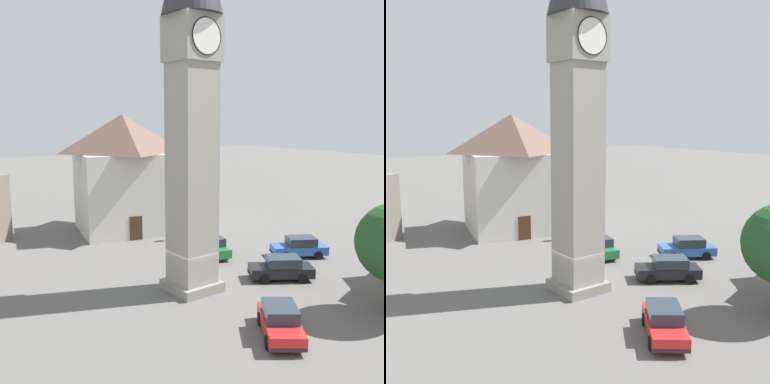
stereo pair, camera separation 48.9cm
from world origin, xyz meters
TOP-DOWN VIEW (x-y plane):
  - ground_plane at (0.00, 0.00)m, footprint 200.00×200.00m
  - clock_tower at (0.00, 0.00)m, footprint 3.51×3.51m
  - car_blue_kerb at (-0.15, -7.30)m, footprint 3.85×4.30m
  - car_silver_kerb at (5.32, 4.67)m, footprint 2.74×4.43m
  - car_red_corner at (5.79, -2.07)m, footprint 4.35×3.74m
  - car_white_side at (10.55, 0.39)m, footprint 4.40×3.61m
  - pedestrian at (5.17, 10.11)m, footprint 0.46×0.40m
  - building_corner_back at (3.94, 15.70)m, footprint 10.08×9.88m

SIDE VIEW (x-z plane):
  - ground_plane at x=0.00m, z-range 0.00..0.00m
  - car_blue_kerb at x=-0.15m, z-range 0.00..1.53m
  - car_silver_kerb at x=5.32m, z-range 0.00..1.53m
  - car_red_corner at x=5.79m, z-range 0.00..1.53m
  - car_white_side at x=10.55m, z-range 0.00..1.53m
  - pedestrian at x=5.17m, z-range 0.16..1.86m
  - building_corner_back at x=3.94m, z-range 0.12..10.88m
  - clock_tower at x=0.00m, z-range 2.05..25.57m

